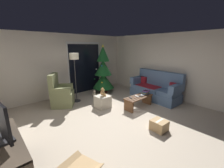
% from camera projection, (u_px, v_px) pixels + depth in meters
% --- Properties ---
extents(ground_plane, '(7.00, 7.00, 0.00)m').
position_uv_depth(ground_plane, '(118.00, 121.00, 4.01)').
color(ground_plane, '#B2A38E').
extents(wall_back, '(5.72, 0.12, 2.50)m').
position_uv_depth(wall_back, '(66.00, 65.00, 5.90)').
color(wall_back, beige).
rests_on(wall_back, ground).
extents(wall_right, '(0.12, 6.00, 2.50)m').
position_uv_depth(wall_right, '(171.00, 67.00, 5.55)').
color(wall_right, beige).
rests_on(wall_right, ground).
extents(patio_door_frame, '(1.60, 0.02, 2.20)m').
position_uv_depth(patio_door_frame, '(85.00, 67.00, 6.42)').
color(patio_door_frame, silver).
rests_on(patio_door_frame, ground).
extents(patio_door_glass, '(1.50, 0.02, 2.10)m').
position_uv_depth(patio_door_glass, '(85.00, 68.00, 6.42)').
color(patio_door_glass, black).
rests_on(patio_door_glass, ground).
extents(couch, '(0.89, 1.98, 1.08)m').
position_uv_depth(couch, '(155.00, 89.00, 5.62)').
color(couch, slate).
rests_on(couch, ground).
extents(coffee_table, '(1.10, 0.40, 0.39)m').
position_uv_depth(coffee_table, '(138.00, 100.00, 4.84)').
color(coffee_table, brown).
rests_on(coffee_table, ground).
extents(remote_black, '(0.10, 0.16, 0.02)m').
position_uv_depth(remote_black, '(130.00, 98.00, 4.66)').
color(remote_black, black).
rests_on(remote_black, coffee_table).
extents(remote_graphite, '(0.16, 0.10, 0.02)m').
position_uv_depth(remote_graphite, '(141.00, 96.00, 4.80)').
color(remote_graphite, '#333338').
rests_on(remote_graphite, coffee_table).
extents(remote_silver, '(0.11, 0.16, 0.02)m').
position_uv_depth(remote_silver, '(142.00, 95.00, 4.89)').
color(remote_silver, '#ADADB2').
rests_on(remote_silver, coffee_table).
extents(remote_white, '(0.08, 0.16, 0.02)m').
position_uv_depth(remote_white, '(137.00, 96.00, 4.79)').
color(remote_white, silver).
rests_on(remote_white, coffee_table).
extents(book_stack, '(0.29, 0.25, 0.12)m').
position_uv_depth(book_stack, '(146.00, 92.00, 5.06)').
color(book_stack, '#285684').
rests_on(book_stack, coffee_table).
extents(cell_phone, '(0.13, 0.16, 0.01)m').
position_uv_depth(cell_phone, '(146.00, 91.00, 5.02)').
color(cell_phone, black).
rests_on(cell_phone, book_stack).
extents(christmas_tree, '(0.93, 0.93, 2.10)m').
position_uv_depth(christmas_tree, '(103.00, 72.00, 6.25)').
color(christmas_tree, '#4C1E19').
rests_on(christmas_tree, ground).
extents(armchair, '(0.96, 0.95, 1.13)m').
position_uv_depth(armchair, '(61.00, 95.00, 4.94)').
color(armchair, olive).
rests_on(armchair, ground).
extents(floor_lamp, '(0.32, 0.32, 1.78)m').
position_uv_depth(floor_lamp, '(74.00, 61.00, 5.07)').
color(floor_lamp, '#2D2D30').
rests_on(floor_lamp, ground).
extents(media_shelf, '(0.40, 1.40, 0.71)m').
position_uv_depth(media_shelf, '(7.00, 164.00, 2.11)').
color(media_shelf, '#382D23').
rests_on(media_shelf, ground).
extents(television, '(0.25, 0.84, 0.61)m').
position_uv_depth(television, '(0.00, 120.00, 2.00)').
color(television, black).
rests_on(television, media_shelf).
extents(ottoman, '(0.44, 0.44, 0.41)m').
position_uv_depth(ottoman, '(103.00, 102.00, 4.85)').
color(ottoman, beige).
rests_on(ottoman, ground).
extents(teddy_bear_honey, '(0.22, 0.21, 0.29)m').
position_uv_depth(teddy_bear_honey, '(103.00, 92.00, 4.77)').
color(teddy_bear_honey, tan).
rests_on(teddy_bear_honey, ottoman).
extents(teddy_bear_cream_by_tree, '(0.21, 0.21, 0.29)m').
position_uv_depth(teddy_bear_cream_by_tree, '(94.00, 94.00, 5.90)').
color(teddy_bear_cream_by_tree, beige).
rests_on(teddy_bear_cream_by_tree, ground).
extents(cardboard_box_taped_mid_floor, '(0.35, 0.37, 0.26)m').
position_uv_depth(cardboard_box_taped_mid_floor, '(159.00, 125.00, 3.54)').
color(cardboard_box_taped_mid_floor, tan).
rests_on(cardboard_box_taped_mid_floor, ground).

